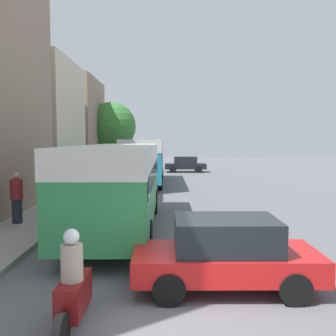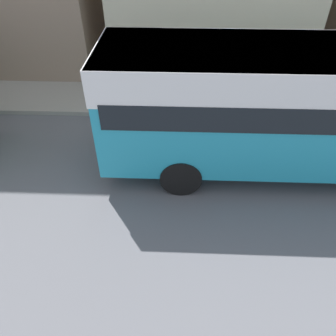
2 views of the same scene
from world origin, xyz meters
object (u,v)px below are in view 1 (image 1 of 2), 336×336
Objects in this scene: bus_following at (144,155)px; pedestrian_near_curb at (17,198)px; car_far_curb at (185,164)px; bus_lead at (119,175)px; motorcycle_behind_lead at (73,290)px; car_crossing at (226,253)px.

pedestrian_near_curb is (-3.84, -13.09, -0.97)m from bus_following.
bus_following is 13.68m from pedestrian_near_curb.
bus_following is 2.54× the size of car_far_curb.
bus_lead reaches higher than car_far_curb.
motorcycle_behind_lead reaches higher than car_crossing.
bus_lead reaches higher than pedestrian_near_curb.
motorcycle_behind_lead is 1.22× the size of pedestrian_near_curb.
car_far_curb is at bearing 70.70° from bus_following.
pedestrian_near_curb reaches higher than car_far_curb.
bus_following is at bearing -19.30° from car_far_curb.
bus_lead is at bearing -8.58° from car_far_curb.
pedestrian_near_curb is at bearing 117.62° from motorcycle_behind_lead.
motorcycle_behind_lead is at bearing -89.99° from bus_following.
car_crossing is at bearing -60.73° from bus_lead.
car_far_curb is (3.52, 23.32, -1.15)m from bus_lead.
pedestrian_near_curb reaches higher than car_crossing.
bus_lead is 6.99m from motorcycle_behind_lead.
bus_lead is 6.03m from car_crossing.
car_crossing is 8.71m from pedestrian_near_curb.
bus_lead is 4.23× the size of motorcycle_behind_lead.
car_far_curb is at bearing 83.55° from motorcycle_behind_lead.
car_crossing is at bearing -1.26° from car_far_curb.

